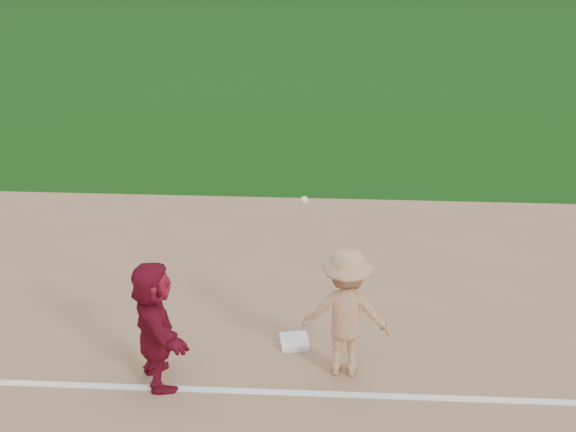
{
  "coord_description": "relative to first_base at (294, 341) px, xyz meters",
  "views": [
    {
      "loc": [
        0.5,
        -7.75,
        5.72
      ],
      "look_at": [
        0.0,
        1.5,
        1.3
      ],
      "focal_mm": 45.0,
      "sensor_mm": 36.0,
      "label": 1
    }
  ],
  "objects": [
    {
      "name": "ground",
      "position": [
        -0.16,
        -0.21,
        -0.06
      ],
      "size": [
        160.0,
        160.0,
        0.0
      ],
      "primitive_type": "plane",
      "color": "#0F3A0B",
      "rests_on": "ground"
    },
    {
      "name": "foul_line",
      "position": [
        -0.16,
        -1.01,
        -0.04
      ],
      "size": [
        60.0,
        0.1,
        0.01
      ],
      "primitive_type": "cube",
      "color": "white",
      "rests_on": "infield_dirt"
    },
    {
      "name": "first_base",
      "position": [
        0.0,
        0.0,
        0.0
      ],
      "size": [
        0.42,
        0.42,
        0.08
      ],
      "primitive_type": "cube",
      "rotation": [
        0.0,
        0.0,
        0.18
      ],
      "color": "white",
      "rests_on": "infield_dirt"
    },
    {
      "name": "base_runner",
      "position": [
        -1.63,
        -0.86,
        0.79
      ],
      "size": [
        1.09,
        1.61,
        1.66
      ],
      "primitive_type": "imported",
      "rotation": [
        0.0,
        0.0,
        2.0
      ],
      "color": "maroon",
      "rests_on": "infield_dirt"
    },
    {
      "name": "first_base_play",
      "position": [
        0.65,
        -0.52,
        0.82
      ],
      "size": [
        1.15,
        0.71,
        2.27
      ],
      "color": "#A2A2A5",
      "rests_on": "infield_dirt"
    }
  ]
}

